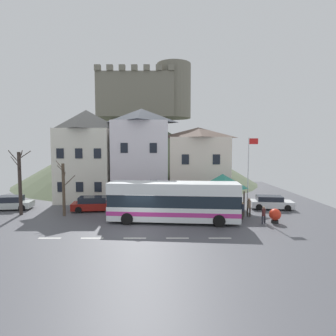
{
  "coord_description": "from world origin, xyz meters",
  "views": [
    {
      "loc": [
        2.34,
        -20.78,
        6.34
      ],
      "look_at": [
        2.27,
        5.16,
        4.42
      ],
      "focal_mm": 29.06,
      "sensor_mm": 36.0,
      "label": 1
    }
  ],
  "objects_px": {
    "townhouse_02": "(199,164)",
    "public_bench": "(204,204)",
    "hilltop_castle": "(140,145)",
    "pedestrian_02": "(265,214)",
    "harbour_buoy": "(276,215)",
    "transit_bus": "(174,202)",
    "parked_car_01": "(272,203)",
    "bare_tree_00": "(21,182)",
    "pedestrian_00": "(250,206)",
    "townhouse_01": "(143,155)",
    "bus_shelter": "(223,181)",
    "parked_car_00": "(95,204)",
    "pedestrian_01": "(243,209)",
    "parked_car_02": "(12,203)",
    "flagpole": "(250,170)",
    "bare_tree_01": "(65,188)",
    "pedestrian_03": "(231,207)",
    "townhouse_00": "(88,156)"
  },
  "relations": [
    {
      "from": "bare_tree_00",
      "to": "hilltop_castle",
      "type": "bearing_deg",
      "value": 71.77
    },
    {
      "from": "townhouse_02",
      "to": "pedestrian_02",
      "type": "xyz_separation_m",
      "value": [
        4.42,
        -10.13,
        -3.58
      ]
    },
    {
      "from": "harbour_buoy",
      "to": "townhouse_02",
      "type": "bearing_deg",
      "value": 118.55
    },
    {
      "from": "townhouse_02",
      "to": "public_bench",
      "type": "xyz_separation_m",
      "value": [
        0.09,
        -4.19,
        -3.92
      ]
    },
    {
      "from": "hilltop_castle",
      "to": "public_bench",
      "type": "bearing_deg",
      "value": -68.71
    },
    {
      "from": "flagpole",
      "to": "bare_tree_01",
      "type": "bearing_deg",
      "value": -175.66
    },
    {
      "from": "pedestrian_01",
      "to": "parked_car_01",
      "type": "bearing_deg",
      "value": 45.79
    },
    {
      "from": "transit_bus",
      "to": "bus_shelter",
      "type": "height_order",
      "value": "bus_shelter"
    },
    {
      "from": "pedestrian_02",
      "to": "parked_car_02",
      "type": "bearing_deg",
      "value": 167.7
    },
    {
      "from": "parked_car_00",
      "to": "harbour_buoy",
      "type": "bearing_deg",
      "value": -22.31
    },
    {
      "from": "hilltop_castle",
      "to": "pedestrian_02",
      "type": "height_order",
      "value": "hilltop_castle"
    },
    {
      "from": "hilltop_castle",
      "to": "pedestrian_01",
      "type": "relative_size",
      "value": 27.88
    },
    {
      "from": "bare_tree_00",
      "to": "bus_shelter",
      "type": "bearing_deg",
      "value": 2.01
    },
    {
      "from": "pedestrian_00",
      "to": "pedestrian_02",
      "type": "height_order",
      "value": "pedestrian_00"
    },
    {
      "from": "pedestrian_00",
      "to": "pedestrian_02",
      "type": "distance_m",
      "value": 2.43
    },
    {
      "from": "transit_bus",
      "to": "parked_car_01",
      "type": "distance_m",
      "value": 11.47
    },
    {
      "from": "townhouse_01",
      "to": "parked_car_01",
      "type": "height_order",
      "value": "townhouse_01"
    },
    {
      "from": "pedestrian_00",
      "to": "pedestrian_03",
      "type": "height_order",
      "value": "pedestrian_00"
    },
    {
      "from": "townhouse_01",
      "to": "parked_car_02",
      "type": "xyz_separation_m",
      "value": [
        -12.98,
        -5.43,
        -4.85
      ]
    },
    {
      "from": "pedestrian_01",
      "to": "bare_tree_01",
      "type": "distance_m",
      "value": 16.45
    },
    {
      "from": "townhouse_02",
      "to": "public_bench",
      "type": "bearing_deg",
      "value": -88.8
    },
    {
      "from": "townhouse_00",
      "to": "public_bench",
      "type": "relative_size",
      "value": 7.14
    },
    {
      "from": "transit_bus",
      "to": "public_bench",
      "type": "distance_m",
      "value": 6.43
    },
    {
      "from": "pedestrian_01",
      "to": "pedestrian_02",
      "type": "height_order",
      "value": "pedestrian_01"
    },
    {
      "from": "pedestrian_00",
      "to": "pedestrian_01",
      "type": "relative_size",
      "value": 1.1
    },
    {
      "from": "pedestrian_00",
      "to": "bare_tree_01",
      "type": "distance_m",
      "value": 17.26
    },
    {
      "from": "pedestrian_00",
      "to": "bare_tree_00",
      "type": "relative_size",
      "value": 0.28
    },
    {
      "from": "flagpole",
      "to": "harbour_buoy",
      "type": "height_order",
      "value": "flagpole"
    },
    {
      "from": "bus_shelter",
      "to": "public_bench",
      "type": "height_order",
      "value": "bus_shelter"
    },
    {
      "from": "townhouse_02",
      "to": "parked_car_01",
      "type": "xyz_separation_m",
      "value": [
        7.12,
        -4.57,
        -3.72
      ]
    },
    {
      "from": "pedestrian_02",
      "to": "pedestrian_03",
      "type": "height_order",
      "value": "pedestrian_03"
    },
    {
      "from": "parked_car_01",
      "to": "hilltop_castle",
      "type": "bearing_deg",
      "value": 132.13
    },
    {
      "from": "hilltop_castle",
      "to": "pedestrian_02",
      "type": "xyz_separation_m",
      "value": [
        13.41,
        -29.25,
        -6.05
      ]
    },
    {
      "from": "parked_car_02",
      "to": "bare_tree_00",
      "type": "relative_size",
      "value": 0.67
    },
    {
      "from": "harbour_buoy",
      "to": "bare_tree_01",
      "type": "xyz_separation_m",
      "value": [
        -18.75,
        2.48,
        1.89
      ]
    },
    {
      "from": "townhouse_01",
      "to": "pedestrian_02",
      "type": "relative_size",
      "value": 7.54
    },
    {
      "from": "parked_car_02",
      "to": "pedestrian_00",
      "type": "distance_m",
      "value": 23.84
    },
    {
      "from": "parked_car_02",
      "to": "harbour_buoy",
      "type": "xyz_separation_m",
      "value": [
        25.22,
        -5.13,
        0.01
      ]
    },
    {
      "from": "townhouse_00",
      "to": "harbour_buoy",
      "type": "relative_size",
      "value": 8.84
    },
    {
      "from": "bus_shelter",
      "to": "parked_car_00",
      "type": "height_order",
      "value": "bus_shelter"
    },
    {
      "from": "pedestrian_00",
      "to": "pedestrian_03",
      "type": "relative_size",
      "value": 1.07
    },
    {
      "from": "bus_shelter",
      "to": "flagpole",
      "type": "height_order",
      "value": "flagpole"
    },
    {
      "from": "townhouse_01",
      "to": "public_bench",
      "type": "distance_m",
      "value": 9.79
    },
    {
      "from": "townhouse_01",
      "to": "pedestrian_03",
      "type": "xyz_separation_m",
      "value": [
        8.96,
        -8.4,
        -4.6
      ]
    },
    {
      "from": "pedestrian_00",
      "to": "public_bench",
      "type": "height_order",
      "value": "pedestrian_00"
    },
    {
      "from": "townhouse_02",
      "to": "parked_car_00",
      "type": "xyz_separation_m",
      "value": [
        -11.02,
        -5.49,
        -3.68
      ]
    },
    {
      "from": "transit_bus",
      "to": "bare_tree_00",
      "type": "height_order",
      "value": "bare_tree_00"
    },
    {
      "from": "transit_bus",
      "to": "pedestrian_02",
      "type": "height_order",
      "value": "transit_bus"
    },
    {
      "from": "public_bench",
      "to": "pedestrian_00",
      "type": "bearing_deg",
      "value": -43.5
    },
    {
      "from": "transit_bus",
      "to": "bare_tree_01",
      "type": "xyz_separation_m",
      "value": [
        -10.18,
        2.1,
        0.86
      ]
    }
  ]
}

